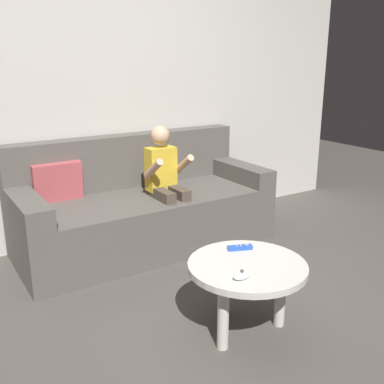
{
  "coord_description": "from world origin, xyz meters",
  "views": [
    {
      "loc": [
        -1.32,
        -1.54,
        1.45
      ],
      "look_at": [
        0.19,
        0.83,
        0.61
      ],
      "focal_mm": 42.3,
      "sensor_mm": 36.0,
      "label": 1
    }
  ],
  "objects_px": {
    "nunchuk_white": "(242,276)",
    "coffee_table": "(246,274)",
    "game_remote_blue_near_edge": "(240,248)",
    "person_seated_on_couch": "(167,181)",
    "couch": "(142,209)"
  },
  "relations": [
    {
      "from": "couch",
      "to": "person_seated_on_couch",
      "type": "relative_size",
      "value": 2.05
    },
    {
      "from": "person_seated_on_couch",
      "to": "game_remote_blue_near_edge",
      "type": "relative_size",
      "value": 6.67
    },
    {
      "from": "person_seated_on_couch",
      "to": "nunchuk_white",
      "type": "height_order",
      "value": "person_seated_on_couch"
    },
    {
      "from": "person_seated_on_couch",
      "to": "nunchuk_white",
      "type": "bearing_deg",
      "value": -104.05
    },
    {
      "from": "game_remote_blue_near_edge",
      "to": "coffee_table",
      "type": "bearing_deg",
      "value": -116.76
    },
    {
      "from": "person_seated_on_couch",
      "to": "nunchuk_white",
      "type": "distance_m",
      "value": 1.38
    },
    {
      "from": "coffee_table",
      "to": "game_remote_blue_near_edge",
      "type": "xyz_separation_m",
      "value": [
        0.08,
        0.16,
        0.07
      ]
    },
    {
      "from": "couch",
      "to": "person_seated_on_couch",
      "type": "xyz_separation_m",
      "value": [
        0.13,
        -0.18,
        0.25
      ]
    },
    {
      "from": "game_remote_blue_near_edge",
      "to": "couch",
      "type": "bearing_deg",
      "value": 90.5
    },
    {
      "from": "game_remote_blue_near_edge",
      "to": "nunchuk_white",
      "type": "height_order",
      "value": "nunchuk_white"
    },
    {
      "from": "person_seated_on_couch",
      "to": "coffee_table",
      "type": "relative_size",
      "value": 1.51
    },
    {
      "from": "nunchuk_white",
      "to": "coffee_table",
      "type": "bearing_deg",
      "value": 43.57
    },
    {
      "from": "coffee_table",
      "to": "game_remote_blue_near_edge",
      "type": "height_order",
      "value": "game_remote_blue_near_edge"
    },
    {
      "from": "coffee_table",
      "to": "nunchuk_white",
      "type": "height_order",
      "value": "nunchuk_white"
    },
    {
      "from": "person_seated_on_couch",
      "to": "nunchuk_white",
      "type": "relative_size",
      "value": 10.06
    }
  ]
}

